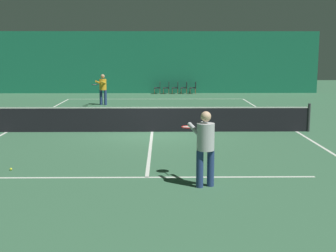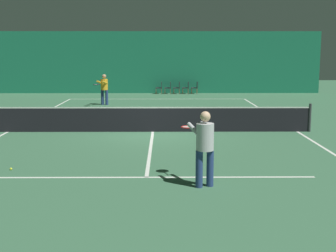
# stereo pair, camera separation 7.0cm
# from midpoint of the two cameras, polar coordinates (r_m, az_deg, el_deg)

# --- Properties ---
(ground_plane) EXTENTS (60.00, 60.00, 0.00)m
(ground_plane) POSITION_cam_midpoint_polar(r_m,az_deg,el_deg) (17.73, -1.75, -0.71)
(ground_plane) COLOR #386647
(backdrop_curtain) EXTENTS (23.00, 0.12, 4.35)m
(backdrop_curtain) POSITION_cam_midpoint_polar(r_m,az_deg,el_deg) (33.44, -1.16, 7.75)
(backdrop_curtain) COLOR #196B4C
(backdrop_curtain) RESTS_ON ground
(court_line_baseline_far) EXTENTS (11.00, 0.10, 0.00)m
(court_line_baseline_far) POSITION_cam_midpoint_polar(r_m,az_deg,el_deg) (29.52, -1.24, 3.32)
(court_line_baseline_far) COLOR silver
(court_line_baseline_far) RESTS_ON ground
(court_line_service_far) EXTENTS (8.25, 0.10, 0.00)m
(court_line_service_far) POSITION_cam_midpoint_polar(r_m,az_deg,el_deg) (24.06, -1.41, 1.95)
(court_line_service_far) COLOR silver
(court_line_service_far) RESTS_ON ground
(court_line_service_near) EXTENTS (8.25, 0.10, 0.00)m
(court_line_service_near) POSITION_cam_midpoint_polar(r_m,az_deg,el_deg) (11.49, -2.46, -6.26)
(court_line_service_near) COLOR silver
(court_line_service_near) RESTS_ON ground
(court_line_sideline_left) EXTENTS (0.10, 23.80, 0.00)m
(court_line_sideline_left) POSITION_cam_midpoint_polar(r_m,az_deg,el_deg) (18.69, -18.86, -0.69)
(court_line_sideline_left) COLOR silver
(court_line_sideline_left) RESTS_ON ground
(court_line_sideline_right) EXTENTS (0.10, 23.80, 0.00)m
(court_line_sideline_right) POSITION_cam_midpoint_polar(r_m,az_deg,el_deg) (18.45, 15.59, -0.65)
(court_line_sideline_right) COLOR silver
(court_line_sideline_right) RESTS_ON ground
(court_line_centre) EXTENTS (0.10, 12.80, 0.00)m
(court_line_centre) POSITION_cam_midpoint_polar(r_m,az_deg,el_deg) (17.73, -1.75, -0.70)
(court_line_centre) COLOR silver
(court_line_centre) RESTS_ON ground
(tennis_net) EXTENTS (12.00, 0.10, 1.07)m
(tennis_net) POSITION_cam_midpoint_polar(r_m,az_deg,el_deg) (17.65, -1.76, 0.92)
(tennis_net) COLOR black
(tennis_net) RESTS_ON ground
(player_near) EXTENTS (0.81, 1.42, 1.73)m
(player_near) POSITION_cam_midpoint_polar(r_m,az_deg,el_deg) (10.55, 4.62, -2.07)
(player_near) COLOR navy
(player_near) RESTS_ON ground
(player_far) EXTENTS (0.78, 1.41, 1.72)m
(player_far) POSITION_cam_midpoint_polar(r_m,az_deg,el_deg) (26.50, -7.73, 4.72)
(player_far) COLOR navy
(player_far) RESTS_ON ground
(courtside_chair_0) EXTENTS (0.44, 0.44, 0.84)m
(courtside_chair_0) POSITION_cam_midpoint_polar(r_m,az_deg,el_deg) (32.97, -0.94, 4.79)
(courtside_chair_0) COLOR brown
(courtside_chair_0) RESTS_ON ground
(courtside_chair_1) EXTENTS (0.44, 0.44, 0.84)m
(courtside_chair_1) POSITION_cam_midpoint_polar(r_m,az_deg,el_deg) (32.98, 0.15, 4.79)
(courtside_chair_1) COLOR brown
(courtside_chair_1) RESTS_ON ground
(courtside_chair_2) EXTENTS (0.44, 0.44, 0.84)m
(courtside_chair_2) POSITION_cam_midpoint_polar(r_m,az_deg,el_deg) (32.99, 1.24, 4.79)
(courtside_chair_2) COLOR brown
(courtside_chair_2) RESTS_ON ground
(courtside_chair_3) EXTENTS (0.44, 0.44, 0.84)m
(courtside_chair_3) POSITION_cam_midpoint_polar(r_m,az_deg,el_deg) (33.01, 2.33, 4.79)
(courtside_chair_3) COLOR brown
(courtside_chair_3) RESTS_ON ground
(courtside_chair_4) EXTENTS (0.44, 0.44, 0.84)m
(courtside_chair_4) POSITION_cam_midpoint_polar(r_m,az_deg,el_deg) (33.05, 3.42, 4.78)
(courtside_chair_4) COLOR brown
(courtside_chair_4) RESTS_ON ground
(tennis_ball) EXTENTS (0.07, 0.07, 0.07)m
(tennis_ball) POSITION_cam_midpoint_polar(r_m,az_deg,el_deg) (12.79, -18.44, -4.98)
(tennis_ball) COLOR #D1DB33
(tennis_ball) RESTS_ON ground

